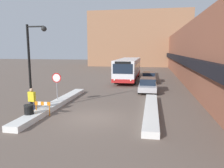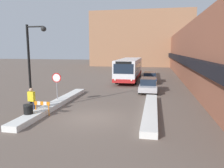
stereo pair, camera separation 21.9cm
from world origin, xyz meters
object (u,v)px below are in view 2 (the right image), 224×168
Objects in this scene: stop_sign at (57,81)px; street_lamp at (33,58)px; pedestrian at (31,98)px; parked_car_front at (148,85)px; construction_barricade at (42,106)px; city_bus at (129,68)px; trash_bin at (28,112)px; parked_car_middle at (150,77)px.

street_lamp is at bearing -102.89° from stop_sign.
parked_car_front is at bearing 60.63° from pedestrian.
street_lamp is at bearing -130.43° from parked_car_front.
construction_barricade is (0.98, -0.83, -3.06)m from street_lamp.
stop_sign is 2.26× the size of construction_barricade.
pedestrian is at bearing -104.23° from city_bus.
construction_barricade is at bearing -124.15° from parked_car_front.
street_lamp is 3.32m from construction_barricade.
pedestrian is at bearing -127.95° from parked_car_front.
construction_barricade is at bearing -82.32° from stop_sign.
construction_barricade is (0.43, 0.92, 0.19)m from trash_bin.
street_lamp reaches higher than parked_car_middle.
pedestrian reaches higher than parked_car_middle.
pedestrian is (-4.54, -17.90, -0.59)m from city_bus.
pedestrian is at bearing -97.74° from stop_sign.
stop_sign reaches higher than parked_car_middle.
parked_car_front is 4.04× the size of construction_barricade.
pedestrian is 1.32m from trash_bin.
street_lamp is at bearing -116.11° from parked_car_middle.
construction_barricade is (0.85, -0.18, -0.40)m from pedestrian.
construction_barricade is at bearing -101.53° from city_bus.
street_lamp reaches higher than pedestrian.
parked_car_middle is at bearing 90.00° from parked_car_front.
city_bus is 17.98m from street_lamp.
construction_barricade is (0.43, -3.23, -1.14)m from stop_sign.
parked_car_middle is 17.80m from pedestrian.
parked_car_middle is 4.12× the size of construction_barricade.
stop_sign is at bearing 90.10° from trash_bin.
stop_sign is 2.61× the size of trash_bin.
trash_bin reaches higher than construction_barricade.
street_lamp is 3.73m from trash_bin.
stop_sign is (-7.05, -13.11, 1.12)m from parked_car_middle.
city_bus reaches higher than parked_car_middle.
parked_car_front is at bearing -70.66° from city_bus.
trash_bin is (-7.04, -10.67, -0.24)m from parked_car_front.
parked_car_middle is at bearing 73.79° from pedestrian.
stop_sign reaches higher than construction_barricade.
parked_car_middle is (0.00, 6.59, -0.03)m from parked_car_front.
pedestrian reaches higher than parked_car_front.
parked_car_front is 6.59m from parked_car_middle.
street_lamp is at bearing -105.16° from city_bus.
parked_car_middle is at bearing 67.81° from trash_bin.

